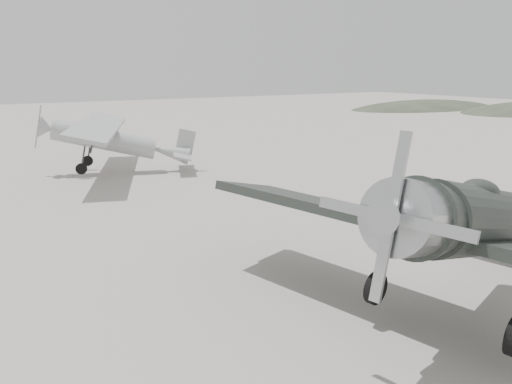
{
  "coord_description": "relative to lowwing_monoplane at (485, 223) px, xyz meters",
  "views": [
    {
      "loc": [
        -10.3,
        -11.34,
        5.86
      ],
      "look_at": [
        -1.34,
        3.59,
        1.5
      ],
      "focal_mm": 35.0,
      "sensor_mm": 36.0,
      "label": 1
    }
  ],
  "objects": [
    {
      "name": "lowwing_monoplane",
      "position": [
        0.0,
        0.0,
        0.0
      ],
      "size": [
        9.92,
        13.7,
        4.41
      ],
      "rotation": [
        0.0,
        0.24,
        0.25
      ],
      "color": "black",
      "rests_on": "ground"
    },
    {
      "name": "ground",
      "position": [
        -0.0,
        4.56,
        -2.33
      ],
      "size": [
        160.0,
        160.0,
        0.0
      ],
      "primitive_type": "plane",
      "color": "gray",
      "rests_on": "ground"
    },
    {
      "name": "hill_northeast",
      "position": [
        50.0,
        44.56,
        -2.33
      ],
      "size": [
        32.0,
        16.0,
        5.2
      ],
      "primitive_type": "ellipsoid",
      "color": "#313929",
      "rests_on": "ground"
    },
    {
      "name": "highwing_monoplane",
      "position": [
        -2.92,
        21.31,
        -0.21
      ],
      "size": [
        8.59,
        11.81,
        3.39
      ],
      "rotation": [
        0.0,
        0.23,
        -0.36
      ],
      "color": "#989B9D",
      "rests_on": "ground"
    }
  ]
}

